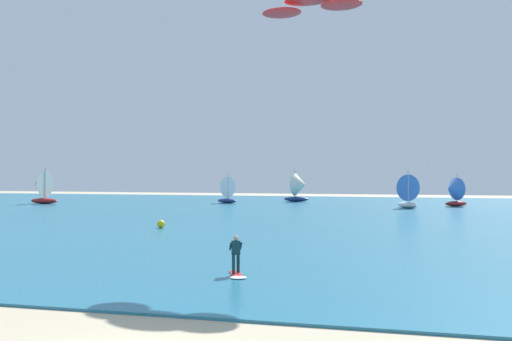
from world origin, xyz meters
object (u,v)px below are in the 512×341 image
at_px(sailboat_anchored_offshore, 41,187).
at_px(sailboat_heeled_over, 225,189).
at_px(kite, 311,5).
at_px(sailboat_near_shore, 453,191).
at_px(sailboat_trailing, 405,191).
at_px(marker_buoy, 161,224).
at_px(sailboat_mid_right, 299,187).
at_px(kitesurfer, 236,261).

relative_size(sailboat_anchored_offshore, sailboat_heeled_over, 1.19).
distance_m(kite, sailboat_near_shore, 52.37).
bearing_deg(kite, sailboat_trailing, 83.80).
xyz_separation_m(sailboat_near_shore, sailboat_trailing, (-6.16, -5.01, 0.22)).
bearing_deg(sailboat_trailing, sailboat_heeled_over, 168.38).
distance_m(sailboat_near_shore, marker_buoy, 44.79).
distance_m(sailboat_mid_right, sailboat_trailing, 19.63).
distance_m(kite, sailboat_heeled_over, 55.33).
xyz_separation_m(kite, sailboat_trailing, (4.88, 44.97, -10.82)).
relative_size(sailboat_near_shore, sailboat_mid_right, 0.87).
xyz_separation_m(sailboat_anchored_offshore, sailboat_mid_right, (34.82, 14.89, -0.16)).
height_order(kitesurfer, sailboat_trailing, sailboat_trailing).
xyz_separation_m(sailboat_mid_right, marker_buoy, (-3.34, -44.05, -1.92)).
height_order(kite, sailboat_trailing, kite).
bearing_deg(sailboat_heeled_over, marker_buoy, -80.09).
xyz_separation_m(sailboat_near_shore, sailboat_anchored_offshore, (-56.54, -7.92, 0.45)).
distance_m(sailboat_anchored_offshore, sailboat_mid_right, 37.87).
distance_m(sailboat_mid_right, marker_buoy, 44.22).
distance_m(sailboat_trailing, marker_buoy, 37.27).
bearing_deg(sailboat_near_shore, sailboat_anchored_offshore, -172.02).
relative_size(kitesurfer, kite, 0.36).
height_order(kitesurfer, sailboat_near_shore, sailboat_near_shore).
bearing_deg(sailboat_mid_right, sailboat_near_shore, -17.79).
distance_m(sailboat_heeled_over, marker_buoy, 37.90).
relative_size(kite, sailboat_trailing, 1.19).
xyz_separation_m(kite, marker_buoy, (-14.01, 12.90, -12.67)).
relative_size(sailboat_near_shore, sailboat_anchored_offshore, 0.81).
distance_m(kitesurfer, marker_buoy, 21.96).
bearing_deg(sailboat_heeled_over, sailboat_trailing, -11.62).
bearing_deg(marker_buoy, sailboat_anchored_offshore, 137.19).
bearing_deg(kitesurfer, sailboat_anchored_offshore, 132.13).
bearing_deg(kitesurfer, kite, 67.85).
bearing_deg(sailboat_trailing, sailboat_near_shore, 39.12).
xyz_separation_m(sailboat_near_shore, sailboat_mid_right, (-21.72, 6.97, 0.29)).
bearing_deg(kite, sailboat_heeled_over, 112.24).
bearing_deg(sailboat_heeled_over, sailboat_near_shore, -0.39).
bearing_deg(sailboat_heeled_over, kitesurfer, -71.94).
distance_m(sailboat_near_shore, sailboat_anchored_offshore, 57.09).
height_order(kite, sailboat_anchored_offshore, kite).
xyz_separation_m(kitesurfer, sailboat_trailing, (7.19, 50.65, 1.56)).
bearing_deg(sailboat_heeled_over, sailboat_anchored_offshore, -161.94).
distance_m(kite, sailboat_mid_right, 58.93).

